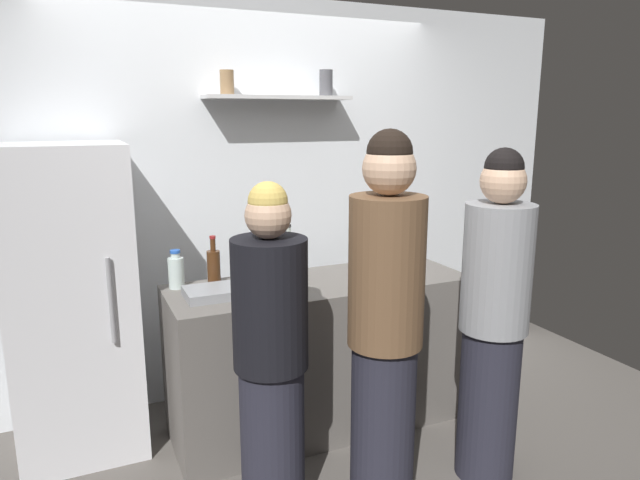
{
  "coord_description": "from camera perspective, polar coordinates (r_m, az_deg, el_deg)",
  "views": [
    {
      "loc": [
        -1.14,
        -2.4,
        1.87
      ],
      "look_at": [
        0.17,
        0.54,
        1.16
      ],
      "focal_mm": 32.04,
      "sensor_mm": 36.0,
      "label": 1
    }
  ],
  "objects": [
    {
      "name": "ground_plane",
      "position": [
        3.25,
        1.21,
        -22.64
      ],
      "size": [
        5.28,
        5.28,
        0.0
      ],
      "primitive_type": "plane",
      "color": "#59544F"
    },
    {
      "name": "back_wall_assembly",
      "position": [
        3.87,
        -6.62,
        3.96
      ],
      "size": [
        4.8,
        0.32,
        2.6
      ],
      "color": "white",
      "rests_on": "ground"
    },
    {
      "name": "refrigerator",
      "position": [
        3.41,
        -23.45,
        -5.82
      ],
      "size": [
        0.65,
        0.62,
        1.72
      ],
      "color": "white",
      "rests_on": "ground"
    },
    {
      "name": "counter",
      "position": [
        3.52,
        -0.0,
        -11.28
      ],
      "size": [
        1.77,
        0.63,
        0.91
      ],
      "primitive_type": "cube",
      "color": "#66605B",
      "rests_on": "ground"
    },
    {
      "name": "baking_pan",
      "position": [
        3.13,
        -10.25,
        -5.14
      ],
      "size": [
        0.34,
        0.24,
        0.05
      ],
      "primitive_type": "cube",
      "color": "gray",
      "rests_on": "counter"
    },
    {
      "name": "utensil_holder",
      "position": [
        3.41,
        -8.06,
        -2.93
      ],
      "size": [
        0.11,
        0.11,
        0.22
      ],
      "color": "#B2B2B7",
      "rests_on": "counter"
    },
    {
      "name": "wine_bottle_pale_glass",
      "position": [
        3.34,
        -3.15,
        -1.95
      ],
      "size": [
        0.07,
        0.07,
        0.34
      ],
      "color": "#B2BFB2",
      "rests_on": "counter"
    },
    {
      "name": "wine_bottle_green_glass",
      "position": [
        3.32,
        -6.04,
        -2.47
      ],
      "size": [
        0.06,
        0.06,
        0.3
      ],
      "color": "#19471E",
      "rests_on": "counter"
    },
    {
      "name": "wine_bottle_amber_glass",
      "position": [
        3.35,
        -10.57,
        -2.54
      ],
      "size": [
        0.08,
        0.08,
        0.28
      ],
      "color": "#472814",
      "rests_on": "counter"
    },
    {
      "name": "water_bottle_plastic",
      "position": [
        3.31,
        -14.18,
        -3.06
      ],
      "size": [
        0.09,
        0.09,
        0.22
      ],
      "color": "silver",
      "rests_on": "counter"
    },
    {
      "name": "person_blonde",
      "position": [
        2.65,
        -4.91,
        -11.82
      ],
      "size": [
        0.34,
        0.34,
        1.59
      ],
      "rotation": [
        0.0,
        0.0,
        0.34
      ],
      "color": "#262633",
      "rests_on": "ground"
    },
    {
      "name": "person_grey_hoodie",
      "position": [
        3.02,
        16.94,
        -7.75
      ],
      "size": [
        0.34,
        0.34,
        1.72
      ],
      "rotation": [
        0.0,
        0.0,
        0.26
      ],
      "color": "#262633",
      "rests_on": "ground"
    },
    {
      "name": "person_brown_jacket",
      "position": [
        2.62,
        6.51,
        -9.1
      ],
      "size": [
        0.34,
        0.34,
        1.81
      ],
      "rotation": [
        0.0,
        0.0,
        0.58
      ],
      "color": "#262633",
      "rests_on": "ground"
    }
  ]
}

